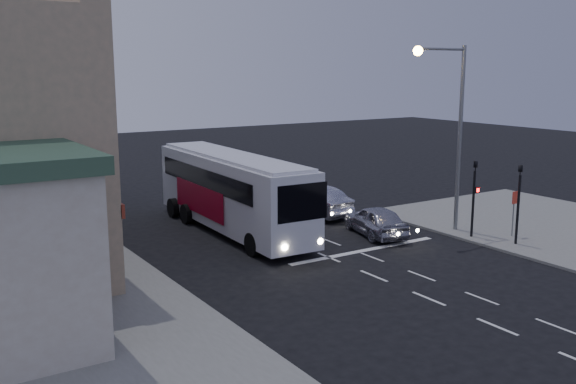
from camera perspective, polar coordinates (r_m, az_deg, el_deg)
ground at (r=26.42m, az=6.22°, el=-6.86°), size 120.00×120.00×0.00m
road_markings at (r=29.67m, az=4.15°, el=-4.82°), size 8.00×30.55×0.01m
tour_bus at (r=32.00m, az=-5.02°, el=0.19°), size 3.05×12.71×3.88m
car_suv at (r=31.60m, az=7.80°, el=-2.53°), size 2.72×4.64×1.48m
car_sedan_a at (r=35.54m, az=2.24°, el=-0.80°), size 2.18×5.09×1.63m
car_sedan_b at (r=40.79m, az=-2.59°, el=0.69°), size 3.66×5.84×1.58m
traffic_signal_main at (r=31.55m, az=16.23°, el=0.23°), size 0.25×0.35×4.10m
traffic_signal_side at (r=30.86m, az=19.84°, el=-0.22°), size 0.18×0.15×4.10m
regulatory_sign at (r=32.37m, az=19.48°, el=-1.19°), size 0.45×0.12×2.20m
streetlight at (r=31.88m, az=14.31°, el=6.44°), size 3.32×0.44×9.00m
street_tree at (r=35.54m, az=-20.11°, el=4.55°), size 4.00×4.00×6.20m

